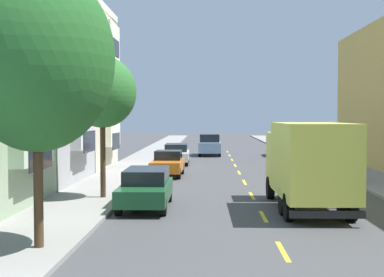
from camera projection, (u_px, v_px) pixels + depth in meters
name	position (u px, v px, depth m)	size (l,w,h in m)	color
ground_plane	(237.00, 168.00, 37.41)	(160.00, 160.00, 0.00)	#424244
sidewalk_left	(129.00, 170.00, 35.61)	(3.20, 120.00, 0.14)	gray
sidewalk_right	(349.00, 170.00, 35.21)	(3.20, 120.00, 0.14)	gray
lane_centerline_dashes	(242.00, 177.00, 31.91)	(0.14, 47.20, 0.01)	yellow
townhouse_fourth_cream	(9.00, 91.00, 36.85)	(14.18, 8.11, 10.87)	beige
street_tree_nearest	(37.00, 59.00, 14.12)	(4.02, 4.02, 7.33)	#47331E
street_tree_second	(102.00, 92.00, 22.94)	(2.85, 2.85, 5.94)	#47331E
delivery_box_truck	(308.00, 161.00, 20.64)	(2.46, 7.13, 3.32)	#D8D84C
parked_hatchback_orange	(168.00, 163.00, 32.35)	(1.84, 4.04, 1.50)	orange
parked_wagon_forest	(146.00, 187.00, 21.26)	(1.85, 4.71, 1.50)	#194C28
parked_wagon_black	(280.00, 147.00, 48.41)	(1.85, 4.71, 1.50)	black
parked_suv_teal	(322.00, 163.00, 29.89)	(2.04, 4.83, 1.93)	#195B60
parked_wagon_white	(176.00, 153.00, 40.35)	(1.89, 4.73, 1.50)	silver
moving_sky_sedan	(210.00, 145.00, 49.26)	(1.95, 4.80, 1.93)	#7A9EC6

